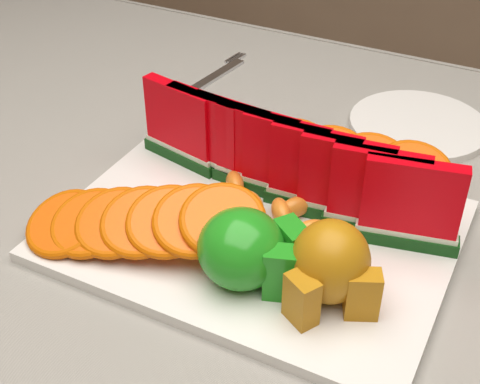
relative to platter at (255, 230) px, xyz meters
The scene contains 11 objects.
table 0.11m from the platter, behind, with size 1.40×0.90×0.75m.
tablecloth 0.05m from the platter, behind, with size 1.53×1.03×0.20m.
platter is the anchor object (origin of this frame).
apple_cluster 0.09m from the platter, 68.61° to the right, with size 0.11×0.09×0.08m.
pear_cluster 0.13m from the platter, 31.12° to the right, with size 0.09×0.10×0.08m.
side_plate 0.31m from the platter, 72.24° to the left, with size 0.21×0.21×0.01m.
fork 0.37m from the platter, 126.60° to the left, with size 0.04×0.20×0.00m.
watermelon_row 0.08m from the platter, 83.68° to the left, with size 0.39×0.07×0.10m.
orange_fan_front 0.12m from the platter, 137.97° to the right, with size 0.26×0.15×0.07m.
orange_fan_back 0.14m from the platter, 86.97° to the left, with size 0.34×0.12×0.05m.
tangerine_segments 0.03m from the platter, 107.74° to the left, with size 0.17×0.08×0.02m.
Camera 1 is at (0.25, -0.49, 1.21)m, focal length 50.00 mm.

